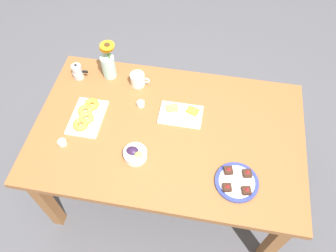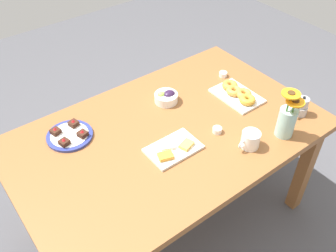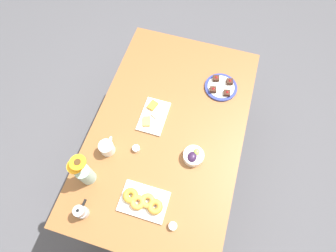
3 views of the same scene
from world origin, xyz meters
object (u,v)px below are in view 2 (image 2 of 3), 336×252
moka_pot (302,107)px  grape_bowl (166,97)px  jam_cup_honey (217,130)px  coffee_mug (250,139)px  croissant_platter (238,94)px  flower_vase (287,120)px  dessert_plate (70,135)px  cheese_platter (173,149)px  jam_cup_berry (223,74)px  dining_table (168,144)px

moka_pot → grape_bowl: bearing=-46.0°
jam_cup_honey → moka_pot: (-0.46, 0.16, 0.03)m
coffee_mug → croissant_platter: coffee_mug is taller
croissant_platter → jam_cup_honey: 0.34m
coffee_mug → flower_vase: flower_vase is taller
coffee_mug → dessert_plate: (0.68, -0.60, -0.03)m
cheese_platter → jam_cup_honey: size_ratio=5.42×
cheese_platter → flower_vase: (-0.52, 0.25, 0.09)m
croissant_platter → moka_pot: bearing=116.9°
grape_bowl → croissant_platter: size_ratio=0.47×
croissant_platter → jam_cup_berry: bearing=-111.0°
flower_vase → cheese_platter: bearing=-25.6°
coffee_mug → cheese_platter: 0.38m
cheese_platter → flower_vase: flower_vase is taller
moka_pot → dining_table: bearing=-25.7°
grape_bowl → flower_vase: size_ratio=0.48×
jam_cup_honey → moka_pot: moka_pot is taller
cheese_platter → moka_pot: size_ratio=2.18×
cheese_platter → moka_pot: (-0.72, 0.19, 0.04)m
dining_table → jam_cup_honey: 0.27m
cheese_platter → jam_cup_honey: 0.26m
grape_bowl → dessert_plate: bearing=-6.1°
jam_cup_honey → croissant_platter: bearing=-153.5°
jam_cup_honey → coffee_mug: bearing=108.2°
dining_table → jam_cup_berry: jam_cup_berry is taller
jam_cup_honey → flower_vase: size_ratio=0.18×
jam_cup_berry → moka_pot: bearing=98.7°
grape_bowl → jam_cup_honey: bearing=98.1°
croissant_platter → flower_vase: size_ratio=1.03×
coffee_mug → grape_bowl: coffee_mug is taller
coffee_mug → jam_cup_berry: (-0.32, -0.53, -0.03)m
jam_cup_honey → jam_cup_berry: size_ratio=1.00×
coffee_mug → dessert_plate: bearing=-41.5°
dining_table → coffee_mug: 0.43m
jam_cup_berry → coffee_mug: bearing=58.5°
dining_table → grape_bowl: grape_bowl is taller
dessert_plate → flower_vase: bearing=143.8°
dining_table → coffee_mug: size_ratio=12.62×
cheese_platter → flower_vase: size_ratio=0.96×
cheese_platter → croissant_platter: size_ratio=0.92×
coffee_mug → flower_vase: 0.21m
croissant_platter → dessert_plate: (0.92, -0.28, -0.01)m
dessert_plate → moka_pot: moka_pot is taller
flower_vase → jam_cup_berry: bearing=-102.0°
jam_cup_honey → moka_pot: 0.49m
coffee_mug → jam_cup_honey: (0.06, -0.17, -0.03)m
dining_table → jam_cup_honey: (-0.20, 0.15, 0.10)m
dining_table → jam_cup_honey: jam_cup_honey is taller
jam_cup_honey → dining_table: bearing=-37.6°
dining_table → moka_pot: size_ratio=13.45×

